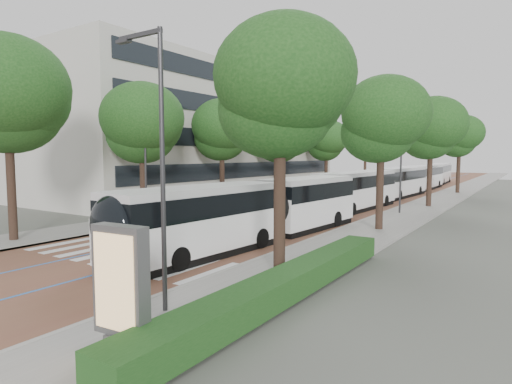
# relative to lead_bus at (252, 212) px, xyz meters

# --- Properties ---
(ground) EXTENTS (160.00, 160.00, 0.00)m
(ground) POSITION_rel_lead_bus_xyz_m (-3.27, -6.76, -1.63)
(ground) COLOR #51544C
(ground) RESTS_ON ground
(road) EXTENTS (11.00, 140.00, 0.02)m
(road) POSITION_rel_lead_bus_xyz_m (-3.27, 33.24, -1.62)
(road) COLOR brown
(road) RESTS_ON ground
(sidewalk_left) EXTENTS (4.00, 140.00, 0.12)m
(sidewalk_left) POSITION_rel_lead_bus_xyz_m (-10.77, 33.24, -1.57)
(sidewalk_left) COLOR gray
(sidewalk_left) RESTS_ON ground
(sidewalk_right) EXTENTS (4.00, 140.00, 0.12)m
(sidewalk_right) POSITION_rel_lead_bus_xyz_m (4.23, 33.24, -1.57)
(sidewalk_right) COLOR gray
(sidewalk_right) RESTS_ON ground
(kerb_left) EXTENTS (0.20, 140.00, 0.14)m
(kerb_left) POSITION_rel_lead_bus_xyz_m (-8.87, 33.24, -1.57)
(kerb_left) COLOR gray
(kerb_left) RESTS_ON ground
(kerb_right) EXTENTS (0.20, 140.00, 0.14)m
(kerb_right) POSITION_rel_lead_bus_xyz_m (2.33, 33.24, -1.57)
(kerb_right) COLOR gray
(kerb_right) RESTS_ON ground
(zebra_crossing) EXTENTS (10.55, 3.60, 0.01)m
(zebra_crossing) POSITION_rel_lead_bus_xyz_m (-3.07, -5.76, -1.60)
(zebra_crossing) COLOR silver
(zebra_crossing) RESTS_ON ground
(lane_line_left) EXTENTS (0.12, 126.00, 0.01)m
(lane_line_left) POSITION_rel_lead_bus_xyz_m (-4.87, 33.24, -1.60)
(lane_line_left) COLOR blue
(lane_line_left) RESTS_ON road
(lane_line_right) EXTENTS (0.12, 126.00, 0.01)m
(lane_line_right) POSITION_rel_lead_bus_xyz_m (-1.67, 33.24, -1.60)
(lane_line_right) COLOR blue
(lane_line_right) RESTS_ON road
(office_building) EXTENTS (18.11, 40.00, 14.00)m
(office_building) POSITION_rel_lead_bus_xyz_m (-22.74, 21.24, 5.37)
(office_building) COLOR beige
(office_building) RESTS_ON ground
(hedge) EXTENTS (1.20, 14.00, 0.80)m
(hedge) POSITION_rel_lead_bus_xyz_m (5.83, -6.76, -1.11)
(hedge) COLOR #194116
(hedge) RESTS_ON sidewalk_right
(streetlight_near) EXTENTS (1.82, 0.20, 8.00)m
(streetlight_near) POSITION_rel_lead_bus_xyz_m (3.35, -9.76, 3.19)
(streetlight_near) COLOR #313134
(streetlight_near) RESTS_ON sidewalk_right
(streetlight_far) EXTENTS (1.82, 0.20, 8.00)m
(streetlight_far) POSITION_rel_lead_bus_xyz_m (3.35, 15.24, 3.19)
(streetlight_far) COLOR #313134
(streetlight_far) RESTS_ON sidewalk_right
(lamp_post_left) EXTENTS (0.14, 0.14, 8.00)m
(lamp_post_left) POSITION_rel_lead_bus_xyz_m (-9.37, 1.24, 2.49)
(lamp_post_left) COLOR #313134
(lamp_post_left) RESTS_ON sidewalk_left
(trees_left) EXTENTS (6.34, 60.98, 10.15)m
(trees_left) POSITION_rel_lead_bus_xyz_m (-10.77, 16.37, 5.14)
(trees_left) COLOR black
(trees_left) RESTS_ON ground
(trees_right) EXTENTS (5.53, 47.01, 9.03)m
(trees_right) POSITION_rel_lead_bus_xyz_m (4.43, 15.06, 4.97)
(trees_right) COLOR black
(trees_right) RESTS_ON ground
(lead_bus) EXTENTS (3.88, 18.53, 3.20)m
(lead_bus) POSITION_rel_lead_bus_xyz_m (0.00, 0.00, 0.00)
(lead_bus) COLOR black
(lead_bus) RESTS_ON ground
(bus_queued_0) EXTENTS (3.06, 12.50, 3.20)m
(bus_queued_0) POSITION_rel_lead_bus_xyz_m (-0.31, 15.77, -0.00)
(bus_queued_0) COLOR white
(bus_queued_0) RESTS_ON ground
(bus_queued_1) EXTENTS (3.00, 12.49, 3.20)m
(bus_queued_1) POSITION_rel_lead_bus_xyz_m (-0.30, 28.94, -0.00)
(bus_queued_1) COLOR white
(bus_queued_1) RESTS_ON ground
(bus_queued_2) EXTENTS (2.60, 12.41, 3.20)m
(bus_queued_2) POSITION_rel_lead_bus_xyz_m (-0.39, 41.46, -0.00)
(bus_queued_2) COLOR white
(bus_queued_2) RESTS_ON ground
(bus_queued_3) EXTENTS (3.18, 12.51, 3.20)m
(bus_queued_3) POSITION_rel_lead_bus_xyz_m (-1.00, 54.93, -0.00)
(bus_queued_3) COLOR white
(bus_queued_3) RESTS_ON ground
(ad_panel) EXTENTS (1.44, 0.60, 2.94)m
(ad_panel) POSITION_rel_lead_bus_xyz_m (4.66, -12.21, 0.03)
(ad_panel) COLOR #59595B
(ad_panel) RESTS_ON sidewalk_right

